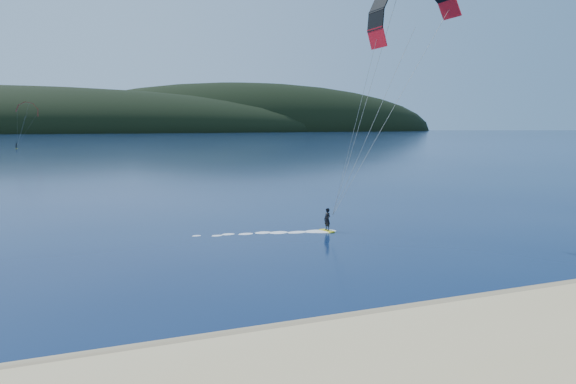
{
  "coord_description": "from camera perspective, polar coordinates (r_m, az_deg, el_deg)",
  "views": [
    {
      "loc": [
        -8.37,
        -14.89,
        8.24
      ],
      "look_at": [
        2.0,
        10.0,
        5.0
      ],
      "focal_mm": 34.5,
      "sensor_mm": 36.0,
      "label": 1
    }
  ],
  "objects": [
    {
      "name": "kitesurfer_near",
      "position": [
        43.28,
        12.42,
        15.48
      ],
      "size": [
        20.1,
        6.23,
        18.59
      ],
      "color": "yellow",
      "rests_on": "ground"
    },
    {
      "name": "headland",
      "position": [
        760.27,
        -22.07,
        5.73
      ],
      "size": [
        1200.0,
        310.0,
        140.0
      ],
      "color": "black",
      "rests_on": "ground"
    },
    {
      "name": "kitesurfer_far",
      "position": [
        218.13,
        -25.31,
        7.36
      ],
      "size": [
        8.82,
        7.05,
        15.41
      ],
      "color": "yellow",
      "rests_on": "ground"
    },
    {
      "name": "ground",
      "position": [
        18.97,
        6.4,
        -18.94
      ],
      "size": [
        1800.0,
        1800.0,
        0.0
      ],
      "primitive_type": "plane",
      "color": "#08183C",
      "rests_on": "ground"
    },
    {
      "name": "wet_sand",
      "position": [
        22.66,
        0.7,
        -14.34
      ],
      "size": [
        220.0,
        2.5,
        0.1
      ],
      "color": "#876E4E",
      "rests_on": "ground"
    }
  ]
}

